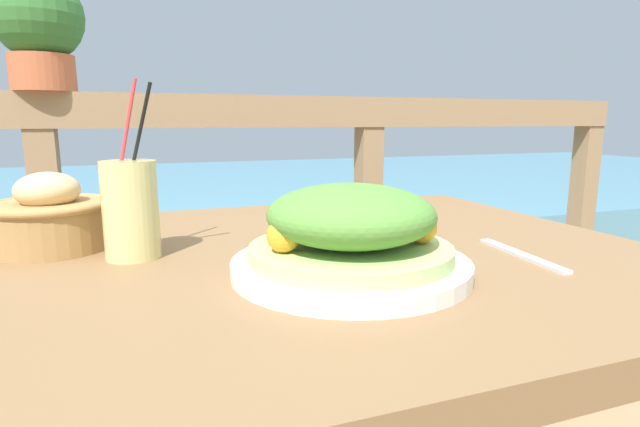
# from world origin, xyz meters

# --- Properties ---
(patio_table) EXTENTS (1.02, 0.83, 0.76)m
(patio_table) POSITION_xyz_m (0.00, 0.00, 0.65)
(patio_table) COLOR olive
(patio_table) RESTS_ON ground_plane
(railing_fence) EXTENTS (2.80, 0.08, 1.02)m
(railing_fence) POSITION_xyz_m (0.00, 0.75, 0.73)
(railing_fence) COLOR #937551
(railing_fence) RESTS_ON ground_plane
(sea_backdrop) EXTENTS (12.00, 4.00, 0.48)m
(sea_backdrop) POSITION_xyz_m (0.00, 3.25, 0.24)
(sea_backdrop) COLOR #568EA8
(sea_backdrop) RESTS_ON ground_plane
(salad_plate) EXTENTS (0.30, 0.30, 0.11)m
(salad_plate) POSITION_xyz_m (0.01, -0.13, 0.81)
(salad_plate) COLOR white
(salad_plate) RESTS_ON patio_table
(drink_glass) EXTENTS (0.08, 0.08, 0.25)m
(drink_glass) POSITION_xyz_m (-0.24, 0.05, 0.83)
(drink_glass) COLOR #DBCC7F
(drink_glass) RESTS_ON patio_table
(bread_basket) EXTENTS (0.18, 0.18, 0.12)m
(bread_basket) POSITION_xyz_m (-0.36, 0.14, 0.81)
(bread_basket) COLOR #AD7F47
(bread_basket) RESTS_ON patio_table
(potted_plant) EXTENTS (0.21, 0.21, 0.28)m
(potted_plant) POSITION_xyz_m (-0.44, 0.75, 1.18)
(potted_plant) COLOR #B75B38
(potted_plant) RESTS_ON railing_fence
(knife) EXTENTS (0.03, 0.18, 0.00)m
(knife) POSITION_xyz_m (0.27, -0.13, 0.76)
(knife) COLOR silver
(knife) RESTS_ON patio_table
(orange_near_basket) EXTENTS (0.08, 0.08, 0.08)m
(orange_near_basket) POSITION_xyz_m (-0.38, 0.30, 0.80)
(orange_near_basket) COLOR #F9A328
(orange_near_basket) RESTS_ON patio_table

